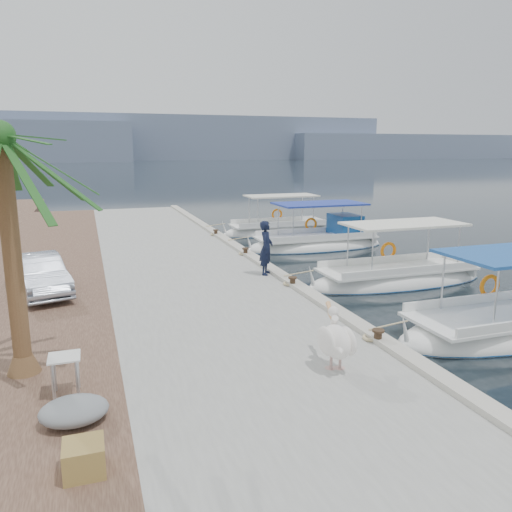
{
  "coord_description": "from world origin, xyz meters",
  "views": [
    {
      "loc": [
        -6.42,
        -12.74,
        4.85
      ],
      "look_at": [
        -1.0,
        3.24,
        1.2
      ],
      "focal_mm": 35.0,
      "sensor_mm": 36.0,
      "label": 1
    }
  ],
  "objects_px": {
    "fishing_caique_e": "(278,232)",
    "fisherman": "(266,248)",
    "pelican": "(336,340)",
    "parked_car": "(39,275)",
    "date_palm": "(0,138)",
    "fishing_caique_b": "(511,330)",
    "fishing_caique_c": "(396,280)",
    "fishing_caique_d": "(317,244)"
  },
  "relations": [
    {
      "from": "fishing_caique_e",
      "to": "fisherman",
      "type": "xyz_separation_m",
      "value": [
        -4.56,
        -10.53,
        1.32
      ]
    },
    {
      "from": "pelican",
      "to": "parked_car",
      "type": "relative_size",
      "value": 0.42
    },
    {
      "from": "fisherman",
      "to": "date_palm",
      "type": "relative_size",
      "value": 0.35
    },
    {
      "from": "parked_car",
      "to": "fishing_caique_b",
      "type": "bearing_deg",
      "value": -42.47
    },
    {
      "from": "fisherman",
      "to": "parked_car",
      "type": "distance_m",
      "value": 7.35
    },
    {
      "from": "fishing_caique_e",
      "to": "fishing_caique_c",
      "type": "bearing_deg",
      "value": -89.07
    },
    {
      "from": "fishing_caique_d",
      "to": "date_palm",
      "type": "relative_size",
      "value": 1.32
    },
    {
      "from": "fishing_caique_e",
      "to": "pelican",
      "type": "relative_size",
      "value": 4.39
    },
    {
      "from": "pelican",
      "to": "fisherman",
      "type": "height_order",
      "value": "fisherman"
    },
    {
      "from": "fishing_caique_b",
      "to": "fishing_caique_c",
      "type": "xyz_separation_m",
      "value": [
        0.09,
        5.38,
        0.0
      ]
    },
    {
      "from": "fishing_caique_c",
      "to": "date_palm",
      "type": "bearing_deg",
      "value": -157.7
    },
    {
      "from": "fishing_caique_c",
      "to": "fisherman",
      "type": "distance_m",
      "value": 5.02
    },
    {
      "from": "date_palm",
      "to": "parked_car",
      "type": "height_order",
      "value": "date_palm"
    },
    {
      "from": "fishing_caique_c",
      "to": "pelican",
      "type": "relative_size",
      "value": 4.64
    },
    {
      "from": "fishing_caique_d",
      "to": "fishing_caique_e",
      "type": "bearing_deg",
      "value": 94.54
    },
    {
      "from": "date_palm",
      "to": "fishing_caique_d",
      "type": "bearing_deg",
      "value": 44.53
    },
    {
      "from": "pelican",
      "to": "fisherman",
      "type": "bearing_deg",
      "value": 80.45
    },
    {
      "from": "fishing_caique_b",
      "to": "fishing_caique_d",
      "type": "xyz_separation_m",
      "value": [
        0.26,
        12.41,
        0.07
      ]
    },
    {
      "from": "fishing_caique_b",
      "to": "fishing_caique_e",
      "type": "xyz_separation_m",
      "value": [
        -0.09,
        16.87,
        0.0
      ]
    },
    {
      "from": "fishing_caique_d",
      "to": "fishing_caique_e",
      "type": "distance_m",
      "value": 4.47
    },
    {
      "from": "fishing_caique_c",
      "to": "fishing_caique_e",
      "type": "xyz_separation_m",
      "value": [
        -0.19,
        11.49,
        0.0
      ]
    },
    {
      "from": "fishing_caique_c",
      "to": "parked_car",
      "type": "xyz_separation_m",
      "value": [
        -12.09,
        0.93,
        0.97
      ]
    },
    {
      "from": "pelican",
      "to": "date_palm",
      "type": "bearing_deg",
      "value": 162.94
    },
    {
      "from": "fishing_caique_b",
      "to": "fishing_caique_d",
      "type": "relative_size",
      "value": 0.96
    },
    {
      "from": "fishing_caique_b",
      "to": "parked_car",
      "type": "relative_size",
      "value": 1.91
    },
    {
      "from": "date_palm",
      "to": "fishing_caique_b",
      "type": "bearing_deg",
      "value": -2.26
    },
    {
      "from": "fishing_caique_c",
      "to": "fisherman",
      "type": "height_order",
      "value": "fisherman"
    },
    {
      "from": "pelican",
      "to": "date_palm",
      "type": "xyz_separation_m",
      "value": [
        -5.93,
        1.82,
        3.91
      ]
    },
    {
      "from": "fishing_caique_d",
      "to": "date_palm",
      "type": "bearing_deg",
      "value": -135.47
    },
    {
      "from": "fishing_caique_c",
      "to": "fishing_caique_e",
      "type": "distance_m",
      "value": 11.49
    },
    {
      "from": "fishing_caique_b",
      "to": "fishing_caique_d",
      "type": "bearing_deg",
      "value": 88.79
    },
    {
      "from": "fishing_caique_c",
      "to": "fishing_caique_d",
      "type": "bearing_deg",
      "value": 88.64
    },
    {
      "from": "fishing_caique_c",
      "to": "parked_car",
      "type": "relative_size",
      "value": 1.97
    },
    {
      "from": "fishing_caique_b",
      "to": "pelican",
      "type": "height_order",
      "value": "fishing_caique_b"
    },
    {
      "from": "parked_car",
      "to": "date_palm",
      "type": "bearing_deg",
      "value": -103.55
    },
    {
      "from": "fishing_caique_d",
      "to": "pelican",
      "type": "relative_size",
      "value": 4.72
    },
    {
      "from": "fishing_caique_d",
      "to": "fisherman",
      "type": "distance_m",
      "value": 7.91
    },
    {
      "from": "fishing_caique_e",
      "to": "date_palm",
      "type": "height_order",
      "value": "date_palm"
    },
    {
      "from": "fishing_caique_d",
      "to": "pelican",
      "type": "xyz_separation_m",
      "value": [
        -6.2,
        -13.76,
        0.92
      ]
    },
    {
      "from": "fishing_caique_e",
      "to": "parked_car",
      "type": "height_order",
      "value": "fishing_caique_e"
    },
    {
      "from": "fishing_caique_c",
      "to": "fishing_caique_e",
      "type": "relative_size",
      "value": 1.06
    },
    {
      "from": "parked_car",
      "to": "pelican",
      "type": "bearing_deg",
      "value": -66.42
    }
  ]
}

